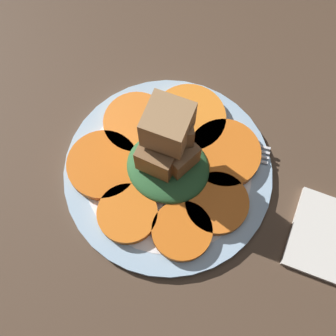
{
  "coord_description": "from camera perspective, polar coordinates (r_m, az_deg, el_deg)",
  "views": [
    {
      "loc": [
        -7.17,
        18.5,
        57.79
      ],
      "look_at": [
        0.0,
        0.0,
        4.1
      ],
      "focal_mm": 50.0,
      "sensor_mm": 36.0,
      "label": 1
    }
  ],
  "objects": [
    {
      "name": "carrot_slice_6",
      "position": [
        0.57,
        5.96,
        -4.3
      ],
      "size": [
        7.69,
        7.69,
        1.23
      ],
      "primitive_type": "cylinder",
      "color": "orange",
      "rests_on": "plate"
    },
    {
      "name": "fork",
      "position": [
        0.6,
        3.74,
        3.4
      ],
      "size": [
        19.23,
        4.14,
        0.4
      ],
      "rotation": [
        0.0,
        0.0,
        0.13
      ],
      "color": "silver",
      "rests_on": "plate"
    },
    {
      "name": "center_pile",
      "position": [
        0.54,
        0.04,
        1.97
      ],
      "size": [
        10.22,
        9.25,
        12.15
      ],
      "color": "#2D6033",
      "rests_on": "plate"
    },
    {
      "name": "carrot_slice_2",
      "position": [
        0.6,
        -3.88,
        5.5
      ],
      "size": [
        8.42,
        8.42,
        1.23
      ],
      "primitive_type": "cylinder",
      "color": "orange",
      "rests_on": "plate"
    },
    {
      "name": "carrot_slice_4",
      "position": [
        0.56,
        -4.96,
        -5.58
      ],
      "size": [
        7.25,
        7.25,
        1.23
      ],
      "primitive_type": "cylinder",
      "color": "orange",
      "rests_on": "plate"
    },
    {
      "name": "plate",
      "position": [
        0.59,
        -0.0,
        -0.53
      ],
      "size": [
        26.08,
        26.08,
        1.05
      ],
      "color": "#99B7D1",
      "rests_on": "table_slab"
    },
    {
      "name": "carrot_slice_3",
      "position": [
        0.58,
        -7.91,
        0.37
      ],
      "size": [
        8.94,
        8.94,
        1.23
      ],
      "primitive_type": "cylinder",
      "color": "orange",
      "rests_on": "plate"
    },
    {
      "name": "carrot_slice_0",
      "position": [
        0.59,
        6.89,
        1.77
      ],
      "size": [
        9.06,
        9.06,
        1.23
      ],
      "primitive_type": "cylinder",
      "color": "orange",
      "rests_on": "plate"
    },
    {
      "name": "table_slab",
      "position": [
        0.6,
        -0.0,
        -1.02
      ],
      "size": [
        120.0,
        120.0,
        2.0
      ],
      "primitive_type": "cube",
      "color": "#4C3828",
      "rests_on": "ground"
    },
    {
      "name": "carrot_slice_1",
      "position": [
        0.6,
        2.26,
        6.16
      ],
      "size": [
        9.48,
        9.48,
        1.23
      ],
      "primitive_type": "cylinder",
      "color": "orange",
      "rests_on": "plate"
    },
    {
      "name": "carrot_slice_5",
      "position": [
        0.55,
        1.71,
        -7.68
      ],
      "size": [
        7.18,
        7.18,
        1.23
      ],
      "primitive_type": "cylinder",
      "color": "orange",
      "rests_on": "plate"
    }
  ]
}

